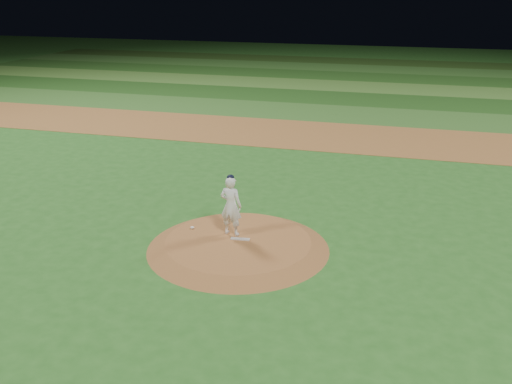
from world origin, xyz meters
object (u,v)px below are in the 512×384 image
(pitchers_mound, at_px, (238,244))
(pitcher_on_mound, at_px, (231,206))
(pitching_rubber, at_px, (240,239))
(rosin_bag, at_px, (192,227))

(pitchers_mound, distance_m, pitcher_on_mound, 1.19)
(pitching_rubber, bearing_deg, pitcher_on_mound, 136.41)
(pitching_rubber, height_order, pitcher_on_mound, pitcher_on_mound)
(pitching_rubber, relative_size, rosin_bag, 4.54)
(pitching_rubber, relative_size, pitcher_on_mound, 0.30)
(pitchers_mound, xyz_separation_m, pitcher_on_mound, (-0.34, 0.39, 1.08))
(pitchers_mound, xyz_separation_m, rosin_bag, (-1.66, 0.46, 0.16))
(pitcher_on_mound, bearing_deg, rosin_bag, 176.75)
(pitching_rubber, distance_m, rosin_bag, 1.74)
(pitchers_mound, distance_m, rosin_bag, 1.73)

